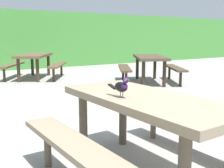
{
  "coord_description": "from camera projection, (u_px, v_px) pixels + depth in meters",
  "views": [
    {
      "loc": [
        -1.67,
        -1.75,
        1.27
      ],
      "look_at": [
        -0.29,
        0.41,
        0.84
      ],
      "focal_mm": 45.14,
      "sensor_mm": 36.0,
      "label": 1
    }
  ],
  "objects": [
    {
      "name": "picnic_table_mid_left",
      "position": [
        150.0,
        63.0,
        7.77
      ],
      "size": [
        2.32,
        2.33,
        0.74
      ],
      "color": "#473828",
      "rests_on": "ground"
    },
    {
      "name": "picnic_table_foreground",
      "position": [
        145.0,
        116.0,
        2.57
      ],
      "size": [
        1.74,
        1.83,
        0.74
      ],
      "color": "#84725B",
      "rests_on": "ground"
    },
    {
      "name": "picnic_table_mid_right",
      "position": [
        34.0,
        60.0,
        8.54
      ],
      "size": [
        2.33,
        2.34,
        0.74
      ],
      "color": "brown",
      "rests_on": "ground"
    },
    {
      "name": "bird_grackle",
      "position": [
        122.0,
        86.0,
        2.47
      ],
      "size": [
        0.09,
        0.29,
        0.18
      ],
      "color": "black",
      "rests_on": "picnic_table_foreground"
    }
  ]
}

